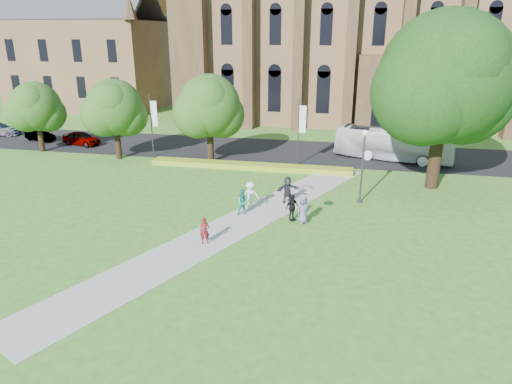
% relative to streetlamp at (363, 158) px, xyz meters
% --- Properties ---
extents(ground, '(160.00, 160.00, 0.00)m').
position_rel_streetlamp_xyz_m(ground, '(-7.50, -6.50, -3.30)').
color(ground, '#3A6E21').
rests_on(ground, ground).
extents(road, '(160.00, 10.00, 0.02)m').
position_rel_streetlamp_xyz_m(road, '(-7.50, 13.50, -3.29)').
color(road, black).
rests_on(road, ground).
extents(footpath, '(15.58, 28.54, 0.04)m').
position_rel_streetlamp_xyz_m(footpath, '(-7.50, -5.50, -3.28)').
color(footpath, '#B2B2A8').
rests_on(footpath, ground).
extents(flower_hedge, '(18.00, 1.40, 0.45)m').
position_rel_streetlamp_xyz_m(flower_hedge, '(-9.50, 6.70, -3.07)').
color(flower_hedge, yellow).
rests_on(flower_hedge, ground).
extents(cathedral, '(52.60, 18.25, 28.00)m').
position_rel_streetlamp_xyz_m(cathedral, '(2.50, 33.23, 9.69)').
color(cathedral, brown).
rests_on(cathedral, ground).
extents(building_west, '(22.00, 14.00, 18.30)m').
position_rel_streetlamp_xyz_m(building_west, '(-41.50, 35.50, 5.91)').
color(building_west, brown).
rests_on(building_west, ground).
extents(streetlamp, '(0.44, 0.44, 5.24)m').
position_rel_streetlamp_xyz_m(streetlamp, '(0.00, 0.00, 0.00)').
color(streetlamp, '#38383D').
rests_on(streetlamp, ground).
extents(large_tree, '(9.60, 9.60, 13.20)m').
position_rel_streetlamp_xyz_m(large_tree, '(5.50, 4.50, 5.07)').
color(large_tree, '#332114').
rests_on(large_tree, ground).
extents(street_tree_0, '(5.20, 5.20, 7.50)m').
position_rel_streetlamp_xyz_m(street_tree_0, '(-22.50, 7.50, 1.58)').
color(street_tree_0, '#332114').
rests_on(street_tree_0, ground).
extents(street_tree_1, '(5.60, 5.60, 8.05)m').
position_rel_streetlamp_xyz_m(street_tree_1, '(-13.50, 8.00, 1.93)').
color(street_tree_1, '#332114').
rests_on(street_tree_1, ground).
extents(street_tree_2, '(4.80, 4.80, 6.95)m').
position_rel_streetlamp_xyz_m(street_tree_2, '(-31.50, 8.50, 1.23)').
color(street_tree_2, '#332114').
rests_on(street_tree_2, ground).
extents(banner_pole_0, '(0.70, 0.10, 6.00)m').
position_rel_streetlamp_xyz_m(banner_pole_0, '(-5.39, 8.70, 0.09)').
color(banner_pole_0, '#38383D').
rests_on(banner_pole_0, ground).
extents(banner_pole_1, '(0.70, 0.10, 6.00)m').
position_rel_streetlamp_xyz_m(banner_pole_1, '(-19.39, 8.70, 0.09)').
color(banner_pole_1, '#38383D').
rests_on(banner_pole_1, ground).
extents(tour_coach, '(11.12, 5.08, 3.02)m').
position_rel_streetlamp_xyz_m(tour_coach, '(3.09, 12.25, -1.77)').
color(tour_coach, silver).
rests_on(tour_coach, road).
extents(car_0, '(4.52, 2.62, 1.45)m').
position_rel_streetlamp_xyz_m(car_0, '(-29.04, 11.70, -2.55)').
color(car_0, gray).
rests_on(car_0, road).
extents(car_1, '(3.95, 2.41, 1.23)m').
position_rel_streetlamp_xyz_m(car_1, '(-34.62, 12.53, -2.66)').
color(car_1, gray).
rests_on(car_1, road).
extents(pedestrian_0, '(0.65, 0.51, 1.57)m').
position_rel_streetlamp_xyz_m(pedestrian_0, '(-8.70, -8.75, -2.47)').
color(pedestrian_0, maroon).
rests_on(pedestrian_0, footpath).
extents(pedestrian_1, '(1.08, 1.02, 1.77)m').
position_rel_streetlamp_xyz_m(pedestrian_1, '(-7.55, -4.07, -2.37)').
color(pedestrian_1, teal).
rests_on(pedestrian_1, footpath).
extents(pedestrian_2, '(1.42, 1.11, 1.92)m').
position_rel_streetlamp_xyz_m(pedestrian_2, '(-7.35, -2.86, -2.29)').
color(pedestrian_2, silver).
rests_on(pedestrian_2, footpath).
extents(pedestrian_3, '(0.99, 1.08, 1.78)m').
position_rel_streetlamp_xyz_m(pedestrian_3, '(-4.30, -4.35, -2.37)').
color(pedestrian_3, black).
rests_on(pedestrian_3, footpath).
extents(pedestrian_4, '(1.03, 0.97, 1.76)m').
position_rel_streetlamp_xyz_m(pedestrian_4, '(-3.56, -4.61, -2.37)').
color(pedestrian_4, slate).
rests_on(pedestrian_4, footpath).
extents(pedestrian_5, '(1.78, 1.34, 1.87)m').
position_rel_streetlamp_xyz_m(pedestrian_5, '(-5.04, -1.14, -2.32)').
color(pedestrian_5, '#282930').
rests_on(pedestrian_5, footpath).
extents(parasol, '(0.88, 0.88, 0.64)m').
position_rel_streetlamp_xyz_m(parasol, '(-3.38, -4.51, -1.17)').
color(parasol, pink).
rests_on(parasol, pedestrian_4).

